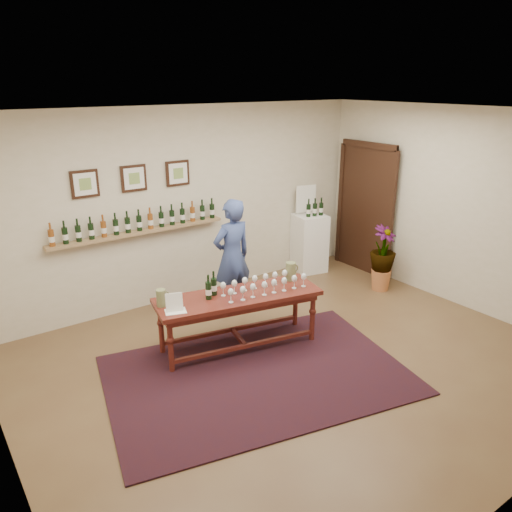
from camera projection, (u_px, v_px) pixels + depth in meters
ground at (296, 364)px, 5.79m from camera, size 6.00×6.00×0.00m
room_shell at (324, 211)px, 8.00m from camera, size 6.00×6.00×6.00m
rug at (257, 375)px, 5.56m from camera, size 3.64×2.83×0.02m
tasting_table at (238, 303)px, 5.97m from camera, size 2.07×1.03×0.70m
table_glasses at (259, 285)px, 5.98m from camera, size 1.33×0.46×0.18m
table_bottles at (211, 286)px, 5.83m from camera, size 0.26×0.16×0.27m
pitcher_left at (161, 298)px, 5.60m from camera, size 0.16×0.16×0.20m
pitcher_right at (291, 271)px, 6.33m from camera, size 0.17×0.17×0.24m
menu_card at (174, 302)px, 5.48m from camera, size 0.27×0.23×0.21m
display_pedestal at (309, 243)px, 8.49m from camera, size 0.58×0.58×0.98m
pedestal_bottles at (315, 208)px, 8.22m from camera, size 0.28×0.13×0.27m
info_sign at (306, 199)px, 8.35m from camera, size 0.36×0.09×0.50m
potted_plant at (382, 258)px, 7.68m from camera, size 0.53×0.53×0.89m
person at (232, 257)px, 6.86m from camera, size 0.61×0.41×1.63m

